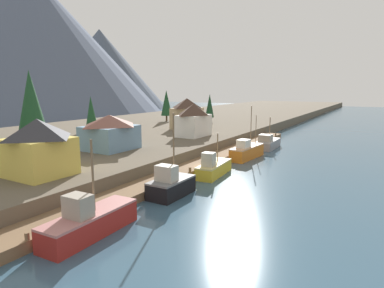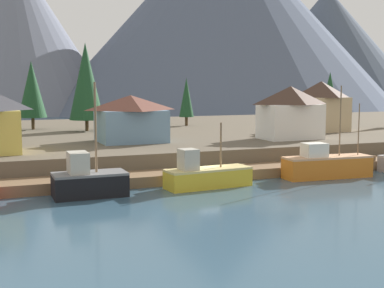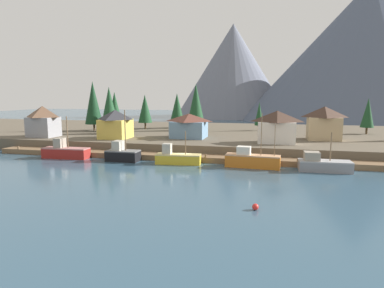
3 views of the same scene
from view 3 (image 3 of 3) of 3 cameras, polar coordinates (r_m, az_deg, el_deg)
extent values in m
cube|color=#335166|center=(80.21, 2.34, -0.74)|extent=(400.00, 400.00, 1.00)
cube|color=brown|center=(62.75, -0.91, -2.33)|extent=(80.00, 4.00, 1.00)
cylinder|color=brown|center=(78.35, -27.69, -0.94)|extent=(0.36, 0.36, 1.60)
cylinder|color=brown|center=(73.32, -22.99, -1.22)|extent=(0.36, 0.36, 1.60)
cylinder|color=brown|center=(68.87, -17.63, -1.52)|extent=(0.36, 0.36, 1.60)
cylinder|color=brown|center=(65.09, -11.60, -1.85)|extent=(0.36, 0.36, 1.60)
cylinder|color=brown|center=(62.12, -4.91, -2.19)|extent=(0.36, 0.36, 1.60)
cylinder|color=brown|center=(60.08, 2.35, -2.52)|extent=(0.36, 0.36, 1.60)
cylinder|color=brown|center=(59.06, 9.99, -2.83)|extent=(0.36, 0.36, 1.60)
cylinder|color=brown|center=(59.11, 17.76, -3.09)|extent=(0.36, 0.36, 1.60)
cylinder|color=brown|center=(60.24, 25.38, -3.29)|extent=(0.36, 0.36, 1.60)
cube|color=brown|center=(91.66, 3.83, 1.48)|extent=(400.00, 56.00, 2.50)
cone|color=slate|center=(201.76, 7.02, 12.41)|extent=(67.02, 67.02, 53.76)
cone|color=#4C566B|center=(190.35, 28.03, 13.88)|extent=(123.09, 123.09, 67.67)
cube|color=maroon|center=(69.20, -20.86, -1.52)|extent=(9.19, 2.98, 1.85)
cube|color=#AD6C6A|center=(69.05, -20.91, -0.68)|extent=(9.19, 2.98, 0.20)
cube|color=gray|center=(69.58, -21.80, 0.19)|extent=(1.64, 2.15, 1.85)
cylinder|color=brown|center=(68.38, -20.68, 1.91)|extent=(0.20, 0.20, 6.11)
cube|color=black|center=(63.14, -11.79, -2.06)|extent=(6.06, 3.02, 1.82)
cube|color=slate|center=(62.97, -11.81, -1.16)|extent=(6.06, 3.02, 0.20)
cube|color=#B2AD9E|center=(63.23, -12.61, -0.24)|extent=(1.57, 2.29, 1.77)
cylinder|color=brown|center=(62.22, -11.44, 2.32)|extent=(0.19, 0.19, 7.51)
cube|color=gold|center=(59.30, -2.37, -2.69)|extent=(8.16, 3.21, 1.56)
cube|color=tan|center=(59.14, -2.37, -1.85)|extent=(8.16, 3.21, 0.20)
cube|color=#B2AD9E|center=(59.39, -4.30, -0.81)|extent=(1.62, 1.77, 1.86)
cylinder|color=brown|center=(58.57, -1.12, 0.20)|extent=(0.17, 0.17, 4.12)
cube|color=#CC6B1E|center=(57.17, 10.37, -3.01)|extent=(9.24, 3.08, 1.98)
cube|color=tan|center=(56.97, 10.40, -1.94)|extent=(9.24, 3.08, 0.20)
cube|color=silver|center=(57.04, 8.91, -1.09)|extent=(2.37, 1.91, 1.37)
cylinder|color=brown|center=(56.30, 11.86, 1.62)|extent=(0.13, 0.13, 7.03)
cylinder|color=brown|center=(56.24, 14.07, 0.62)|extent=(0.11, 0.11, 5.24)
cube|color=gray|center=(57.59, 21.86, -3.61)|extent=(8.19, 3.33, 1.55)
cube|color=#9F9FA2|center=(57.42, 21.91, -2.76)|extent=(8.19, 3.33, 0.20)
cube|color=gray|center=(56.96, 19.91, -1.95)|extent=(2.45, 2.48, 1.35)
cylinder|color=brown|center=(57.18, 22.79, -0.41)|extent=(0.18, 0.18, 4.59)
cube|color=#6689A8|center=(76.14, -0.52, 2.50)|extent=(7.58, 6.79, 3.80)
pyramid|color=brown|center=(75.92, -0.52, 4.59)|extent=(7.96, 7.13, 1.77)
cube|color=tan|center=(77.97, 21.72, 2.48)|extent=(6.76, 5.65, 4.97)
pyramid|color=#422D23|center=(77.73, 21.86, 5.16)|extent=(7.09, 5.93, 2.33)
cube|color=gold|center=(77.29, -13.00, 2.56)|extent=(6.06, 6.40, 4.29)
pyramid|color=#2D2D33|center=(77.05, -13.08, 4.95)|extent=(6.36, 6.72, 2.17)
cube|color=gray|center=(85.56, -24.19, 2.69)|extent=(6.18, 5.15, 4.63)
pyramid|color=brown|center=(85.33, -24.33, 5.11)|extent=(6.48, 5.41, 2.60)
cube|color=silver|center=(69.60, 14.35, 1.93)|extent=(7.33, 4.72, 4.36)
pyramid|color=#422D23|center=(69.33, 14.45, 4.65)|extent=(7.70, 4.95, 2.26)
cylinder|color=#4C3823|center=(100.11, -2.57, 3.31)|extent=(0.50, 0.50, 1.83)
cone|color=#194223|center=(99.80, -2.59, 6.28)|extent=(4.26, 4.26, 8.55)
cylinder|color=#4C3823|center=(92.82, -13.04, 2.73)|extent=(0.50, 0.50, 1.88)
cone|color=#194223|center=(92.48, -13.15, 6.03)|extent=(3.91, 3.91, 8.81)
cylinder|color=#4C3823|center=(97.90, -8.04, 3.13)|extent=(0.50, 0.50, 1.88)
cone|color=#194223|center=(97.59, -8.09, 6.04)|extent=(4.04, 4.04, 8.07)
cylinder|color=#4C3823|center=(94.06, 11.42, 2.73)|extent=(0.50, 0.50, 1.49)
cone|color=#194223|center=(93.77, 11.49, 5.14)|extent=(2.44, 2.44, 6.45)
cylinder|color=#4C3823|center=(94.63, 27.82, 2.04)|extent=(0.50, 0.50, 1.70)
cone|color=#194223|center=(94.32, 28.00, 4.78)|extent=(3.21, 3.21, 7.39)
cylinder|color=#4C3823|center=(87.23, -13.90, 2.30)|extent=(0.50, 0.50, 1.69)
cone|color=#194223|center=(86.84, -14.03, 6.19)|extent=(4.58, 4.58, 10.18)
cylinder|color=#4C3823|center=(92.75, 0.67, 2.87)|extent=(0.50, 0.50, 1.67)
cone|color=#194223|center=(92.37, 0.67, 6.86)|extent=(5.00, 5.00, 11.24)
cylinder|color=#4C3823|center=(96.07, -16.48, 2.78)|extent=(0.50, 0.50, 1.87)
cone|color=#14381E|center=(95.71, -16.64, 6.82)|extent=(4.75, 4.75, 11.68)
sphere|color=red|center=(36.44, 10.85, -10.58)|extent=(0.70, 0.70, 0.70)
camera|label=1|loc=(67.52, -45.14, 6.14)|focal=31.17mm
camera|label=2|loc=(37.39, -55.80, 0.51)|focal=48.90mm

